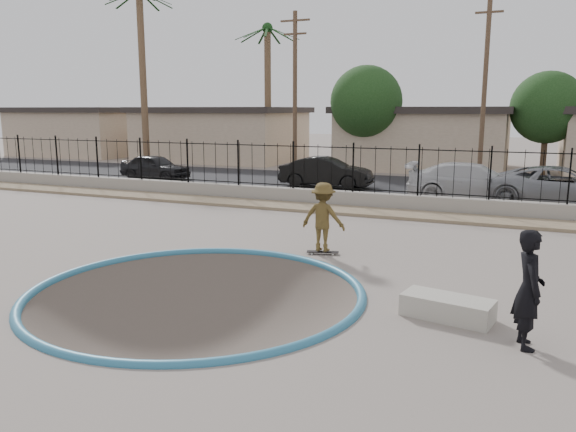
% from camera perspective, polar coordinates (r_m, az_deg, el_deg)
% --- Properties ---
extents(ground, '(120.00, 120.00, 2.20)m').
position_cam_1_polar(ground, '(23.85, 7.65, -1.04)').
color(ground, slate).
rests_on(ground, ground).
extents(bowl_pit, '(6.84, 6.84, 1.80)m').
position_cam_1_polar(bowl_pit, '(11.94, -9.25, -7.68)').
color(bowl_pit, '#483F37').
rests_on(bowl_pit, ground).
extents(coping_ring, '(7.04, 7.04, 0.20)m').
position_cam_1_polar(coping_ring, '(11.94, -9.25, -7.68)').
color(coping_ring, teal).
rests_on(coping_ring, ground).
extents(rock_strip, '(42.00, 1.60, 0.11)m').
position_cam_1_polar(rock_strip, '(20.99, 5.69, 0.59)').
color(rock_strip, '#9A8265').
rests_on(rock_strip, ground).
extents(retaining_wall, '(42.00, 0.45, 0.60)m').
position_cam_1_polar(retaining_wall, '(21.99, 6.56, 1.69)').
color(retaining_wall, gray).
rests_on(retaining_wall, ground).
extents(fence, '(40.00, 0.04, 1.80)m').
position_cam_1_polar(fence, '(21.83, 6.63, 4.80)').
color(fence, black).
rests_on(fence, retaining_wall).
extents(street, '(90.00, 8.00, 0.04)m').
position_cam_1_polar(street, '(28.46, 10.40, 3.07)').
color(street, black).
rests_on(street, ground).
extents(house_west_far, '(10.60, 8.60, 3.90)m').
position_cam_1_polar(house_west_far, '(50.39, -19.85, 8.14)').
color(house_west_far, tan).
rests_on(house_west_far, ground).
extents(house_west, '(11.60, 8.60, 3.90)m').
position_cam_1_polar(house_west, '(42.67, -6.76, 8.33)').
color(house_west, tan).
rests_on(house_west, ground).
extents(house_center, '(10.60, 8.60, 3.90)m').
position_cam_1_polar(house_center, '(37.58, 13.73, 7.78)').
color(house_center, tan).
rests_on(house_center, ground).
extents(palm_left, '(2.30, 2.30, 11.30)m').
position_cam_1_polar(palm_left, '(38.53, -14.68, 16.72)').
color(palm_left, brown).
rests_on(palm_left, ground).
extents(palm_mid, '(2.30, 2.30, 9.30)m').
position_cam_1_polar(palm_mid, '(38.22, -2.09, 15.19)').
color(palm_mid, brown).
rests_on(palm_mid, ground).
extents(utility_pole_left, '(1.70, 0.24, 9.00)m').
position_cam_1_polar(utility_pole_left, '(31.94, 0.71, 12.50)').
color(utility_pole_left, '#473323').
rests_on(utility_pole_left, ground).
extents(utility_pole_mid, '(1.70, 0.24, 9.50)m').
position_cam_1_polar(utility_pole_mid, '(29.64, 19.36, 12.53)').
color(utility_pole_mid, '#473323').
rests_on(utility_pole_mid, ground).
extents(street_tree_left, '(4.32, 4.32, 6.36)m').
position_cam_1_polar(street_tree_left, '(34.76, 7.95, 11.41)').
color(street_tree_left, '#473323').
rests_on(street_tree_left, ground).
extents(street_tree_mid, '(3.96, 3.96, 5.83)m').
position_cam_1_polar(street_tree_mid, '(34.55, 24.86, 9.96)').
color(street_tree_mid, '#473323').
rests_on(street_tree_mid, ground).
extents(skater, '(1.18, 0.70, 1.80)m').
position_cam_1_polar(skater, '(14.63, 3.59, -0.48)').
color(skater, brown).
rests_on(skater, ground).
extents(skateboard, '(0.86, 0.43, 0.07)m').
position_cam_1_polar(skateboard, '(14.82, 3.55, -3.67)').
color(skateboard, black).
rests_on(skateboard, ground).
extents(videographer, '(0.62, 0.79, 1.93)m').
position_cam_1_polar(videographer, '(9.69, 23.27, -6.86)').
color(videographer, black).
rests_on(videographer, ground).
extents(concrete_ledge, '(1.70, 0.99, 0.40)m').
position_cam_1_polar(concrete_ledge, '(10.75, 15.89, -8.93)').
color(concrete_ledge, '#ABA597').
rests_on(concrete_ledge, ground).
extents(car_a, '(4.01, 1.81, 1.34)m').
position_cam_1_polar(car_a, '(31.11, -13.34, 4.88)').
color(car_a, black).
rests_on(car_a, street).
extents(car_b, '(4.49, 1.77, 1.45)m').
position_cam_1_polar(car_b, '(27.19, 3.90, 4.46)').
color(car_b, black).
rests_on(car_b, street).
extents(car_c, '(5.43, 2.35, 1.56)m').
position_cam_1_polar(car_c, '(24.19, 18.33, 3.27)').
color(car_c, silver).
rests_on(car_c, street).
extents(car_d, '(5.60, 2.68, 1.54)m').
position_cam_1_polar(car_d, '(24.22, 26.09, 2.70)').
color(car_d, gray).
rests_on(car_d, street).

